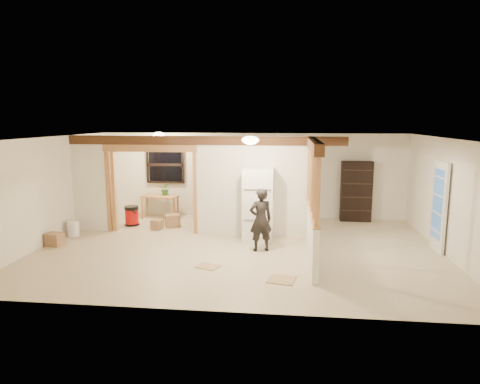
# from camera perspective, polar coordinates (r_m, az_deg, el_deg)

# --- Properties ---
(floor) EXTENTS (9.00, 6.50, 0.01)m
(floor) POSITION_cam_1_polar(r_m,az_deg,el_deg) (9.81, -0.17, -7.56)
(floor) COLOR #BDAC8C
(floor) RESTS_ON ground
(ceiling) EXTENTS (9.00, 6.50, 0.01)m
(ceiling) POSITION_cam_1_polar(r_m,az_deg,el_deg) (9.38, -0.18, 7.22)
(ceiling) COLOR white
(wall_back) EXTENTS (9.00, 0.01, 2.50)m
(wall_back) POSITION_cam_1_polar(r_m,az_deg,el_deg) (12.71, 1.52, 2.20)
(wall_back) COLOR silver
(wall_back) RESTS_ON floor
(wall_front) EXTENTS (9.00, 0.01, 2.50)m
(wall_front) POSITION_cam_1_polar(r_m,az_deg,el_deg) (6.37, -3.57, -5.36)
(wall_front) COLOR silver
(wall_front) RESTS_ON floor
(wall_left) EXTENTS (0.01, 6.50, 2.50)m
(wall_left) POSITION_cam_1_polar(r_m,az_deg,el_deg) (10.98, -24.21, 0.17)
(wall_left) COLOR silver
(wall_left) RESTS_ON floor
(wall_right) EXTENTS (0.01, 6.50, 2.50)m
(wall_right) POSITION_cam_1_polar(r_m,az_deg,el_deg) (10.05, 26.24, -0.79)
(wall_right) COLOR silver
(wall_right) RESTS_ON floor
(partition_left_stub) EXTENTS (0.90, 0.12, 2.50)m
(partition_left_stub) POSITION_cam_1_polar(r_m,az_deg,el_deg) (11.81, -19.38, 1.08)
(partition_left_stub) COLOR white
(partition_left_stub) RESTS_ON floor
(partition_center) EXTENTS (2.80, 0.12, 2.50)m
(partition_center) POSITION_cam_1_polar(r_m,az_deg,el_deg) (10.67, 1.64, 0.77)
(partition_center) COLOR white
(partition_center) RESTS_ON floor
(doorway_frame) EXTENTS (2.46, 0.14, 2.20)m
(doorway_frame) POSITION_cam_1_polar(r_m,az_deg,el_deg) (11.21, -11.73, 0.23)
(doorway_frame) COLOR #B8814D
(doorway_frame) RESTS_ON floor
(header_beam_back) EXTENTS (7.00, 0.18, 0.22)m
(header_beam_back) POSITION_cam_1_polar(r_m,az_deg,el_deg) (10.72, -4.78, 6.85)
(header_beam_back) COLOR #4F2F1B
(header_beam_back) RESTS_ON ceiling
(header_beam_right) EXTENTS (0.18, 3.30, 0.22)m
(header_beam_right) POSITION_cam_1_polar(r_m,az_deg,el_deg) (8.93, 9.83, 6.19)
(header_beam_right) COLOR #4F2F1B
(header_beam_right) RESTS_ON ceiling
(pony_wall) EXTENTS (0.12, 3.20, 1.00)m
(pony_wall) POSITION_cam_1_polar(r_m,az_deg,el_deg) (9.24, 9.49, -5.53)
(pony_wall) COLOR white
(pony_wall) RESTS_ON floor
(stud_partition) EXTENTS (0.14, 3.20, 1.32)m
(stud_partition) POSITION_cam_1_polar(r_m,az_deg,el_deg) (9.00, 9.70, 1.62)
(stud_partition) COLOR #B8814D
(stud_partition) RESTS_ON pony_wall
(window_back) EXTENTS (1.12, 0.10, 1.10)m
(window_back) POSITION_cam_1_polar(r_m,az_deg,el_deg) (13.08, -9.95, 3.60)
(window_back) COLOR black
(window_back) RESTS_ON wall_back
(french_door) EXTENTS (0.12, 0.86, 2.00)m
(french_door) POSITION_cam_1_polar(r_m,az_deg,el_deg) (10.44, 25.00, -1.74)
(french_door) COLOR white
(french_door) RESTS_ON floor
(ceiling_dome_main) EXTENTS (0.36, 0.36, 0.16)m
(ceiling_dome_main) POSITION_cam_1_polar(r_m,az_deg,el_deg) (8.85, 1.39, 6.95)
(ceiling_dome_main) COLOR #FFEABF
(ceiling_dome_main) RESTS_ON ceiling
(ceiling_dome_util) EXTENTS (0.32, 0.32, 0.14)m
(ceiling_dome_util) POSITION_cam_1_polar(r_m,az_deg,el_deg) (12.15, -10.78, 7.52)
(ceiling_dome_util) COLOR #FFEABF
(ceiling_dome_util) RESTS_ON ceiling
(hanging_bulb) EXTENTS (0.07, 0.07, 0.07)m
(hanging_bulb) POSITION_cam_1_polar(r_m,az_deg,el_deg) (11.35, -9.36, 5.90)
(hanging_bulb) COLOR #FFD88C
(hanging_bulb) RESTS_ON ceiling
(refrigerator) EXTENTS (0.72, 0.70, 1.76)m
(refrigerator) POSITION_cam_1_polar(r_m,az_deg,el_deg) (10.32, 2.43, -1.64)
(refrigerator) COLOR white
(refrigerator) RESTS_ON floor
(woman) EXTENTS (0.60, 0.50, 1.42)m
(woman) POSITION_cam_1_polar(r_m,az_deg,el_deg) (9.47, 2.78, -3.72)
(woman) COLOR black
(woman) RESTS_ON floor
(work_table) EXTENTS (1.14, 0.73, 0.66)m
(work_table) POSITION_cam_1_polar(r_m,az_deg,el_deg) (12.97, -10.58, -1.92)
(work_table) COLOR #B8814D
(work_table) RESTS_ON floor
(potted_plant) EXTENTS (0.33, 0.29, 0.37)m
(potted_plant) POSITION_cam_1_polar(r_m,az_deg,el_deg) (12.92, -9.94, 0.38)
(potted_plant) COLOR #2B612A
(potted_plant) RESTS_ON work_table
(shop_vac) EXTENTS (0.53, 0.53, 0.55)m
(shop_vac) POSITION_cam_1_polar(r_m,az_deg,el_deg) (12.20, -14.23, -3.07)
(shop_vac) COLOR #A40A08
(shop_vac) RESTS_ON floor
(bookshelf) EXTENTS (0.87, 0.29, 1.73)m
(bookshelf) POSITION_cam_1_polar(r_m,az_deg,el_deg) (12.66, 15.24, 0.08)
(bookshelf) COLOR black
(bookshelf) RESTS_ON floor
(bucket) EXTENTS (0.36, 0.36, 0.38)m
(bucket) POSITION_cam_1_polar(r_m,az_deg,el_deg) (11.58, -21.36, -4.55)
(bucket) COLOR white
(bucket) RESTS_ON floor
(box_util_a) EXTENTS (0.48, 0.45, 0.33)m
(box_util_a) POSITION_cam_1_polar(r_m,az_deg,el_deg) (11.87, -8.99, -3.78)
(box_util_a) COLOR #946A47
(box_util_a) RESTS_ON floor
(box_util_b) EXTENTS (0.30, 0.30, 0.25)m
(box_util_b) POSITION_cam_1_polar(r_m,az_deg,el_deg) (11.66, -11.00, -4.28)
(box_util_b) COLOR #946A47
(box_util_b) RESTS_ON floor
(box_front) EXTENTS (0.40, 0.34, 0.30)m
(box_front) POSITION_cam_1_polar(r_m,az_deg,el_deg) (10.88, -23.51, -5.81)
(box_front) COLOR #946A47
(box_front) RESTS_ON floor
(floor_panel_near) EXTENTS (0.56, 0.56, 0.02)m
(floor_panel_near) POSITION_cam_1_polar(r_m,az_deg,el_deg) (8.00, 5.57, -11.55)
(floor_panel_near) COLOR tan
(floor_panel_near) RESTS_ON floor
(floor_panel_far) EXTENTS (0.55, 0.50, 0.01)m
(floor_panel_far) POSITION_cam_1_polar(r_m,az_deg,el_deg) (8.66, -4.29, -9.86)
(floor_panel_far) COLOR tan
(floor_panel_far) RESTS_ON floor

